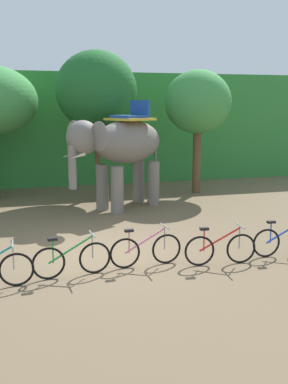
# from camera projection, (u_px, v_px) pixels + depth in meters

# --- Properties ---
(ground_plane) EXTENTS (80.00, 80.00, 0.00)m
(ground_plane) POSITION_uv_depth(u_px,v_px,m) (102.00, 253.00, 11.20)
(ground_plane) COLOR brown
(foliage_hedge) EXTENTS (36.00, 6.00, 5.05)m
(foliage_hedge) POSITION_uv_depth(u_px,v_px,m) (57.00, 127.00, 22.74)
(foliage_hedge) COLOR #338438
(foliage_hedge) RESTS_ON ground
(tree_center_right) EXTENTS (3.13, 3.13, 5.68)m
(tree_center_right) POSITION_uv_depth(u_px,v_px,m) (96.00, 91.00, 17.37)
(tree_center_right) COLOR brown
(tree_center_right) RESTS_ON ground
(tree_far_right) EXTENTS (2.69, 2.69, 5.01)m
(tree_far_right) POSITION_uv_depth(u_px,v_px,m) (198.00, 103.00, 18.20)
(tree_far_right) COLOR brown
(tree_far_right) RESTS_ON ground
(elephant) EXTENTS (4.05, 3.22, 3.78)m
(elephant) POSITION_uv_depth(u_px,v_px,m) (121.00, 147.00, 15.60)
(elephant) COLOR slate
(elephant) RESTS_ON ground
(bike_green) EXTENTS (1.71, 0.52, 0.92)m
(bike_green) POSITION_uv_depth(u_px,v_px,m) (72.00, 259.00, 9.64)
(bike_green) COLOR black
(bike_green) RESTS_ON ground
(bike_pink) EXTENTS (1.71, 0.52, 0.92)m
(bike_pink) POSITION_uv_depth(u_px,v_px,m) (146.00, 250.00, 10.27)
(bike_pink) COLOR black
(bike_pink) RESTS_ON ground
(bike_red) EXTENTS (1.71, 0.52, 0.92)m
(bike_red) POSITION_uv_depth(u_px,v_px,m) (220.00, 248.00, 10.36)
(bike_red) COLOR black
(bike_red) RESTS_ON ground
(bike_blue) EXTENTS (1.71, 0.52, 0.92)m
(bike_blue) POSITION_uv_depth(u_px,v_px,m) (285.00, 240.00, 10.97)
(bike_blue) COLOR black
(bike_blue) RESTS_ON ground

